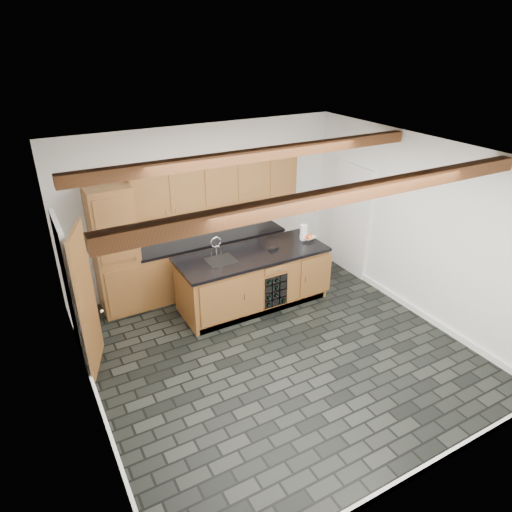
{
  "coord_description": "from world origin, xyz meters",
  "views": [
    {
      "loc": [
        -2.83,
        -4.49,
        4.12
      ],
      "look_at": [
        0.09,
        0.8,
        1.14
      ],
      "focal_mm": 32.0,
      "sensor_mm": 36.0,
      "label": 1
    }
  ],
  "objects": [
    {
      "name": "ground",
      "position": [
        0.0,
        0.0,
        0.0
      ],
      "size": [
        5.0,
        5.0,
        0.0
      ],
      "primitive_type": "plane",
      "color": "black",
      "rests_on": "ground"
    },
    {
      "name": "room_shell",
      "position": [
        -0.09,
        0.53,
        1.53
      ],
      "size": [
        5.01,
        5.0,
        5.0
      ],
      "color": "white",
      "rests_on": "ground"
    },
    {
      "name": "back_cabinetry",
      "position": [
        -0.38,
        2.24,
        0.98
      ],
      "size": [
        3.65,
        0.62,
        2.2
      ],
      "color": "brown",
      "rests_on": "ground"
    },
    {
      "name": "island",
      "position": [
        0.31,
        1.28,
        0.46
      ],
      "size": [
        2.48,
        0.96,
        0.93
      ],
      "color": "brown",
      "rests_on": "ground"
    },
    {
      "name": "faucet",
      "position": [
        -0.25,
        1.33,
        0.96
      ],
      "size": [
        0.45,
        0.4,
        0.34
      ],
      "color": "black",
      "rests_on": "island"
    },
    {
      "name": "kitchen_scale",
      "position": [
        0.65,
        1.24,
        0.95
      ],
      "size": [
        0.18,
        0.14,
        0.05
      ],
      "rotation": [
        0.0,
        0.0,
        0.33
      ],
      "color": "black",
      "rests_on": "island"
    },
    {
      "name": "fruit_bowl",
      "position": [
        1.38,
        1.31,
        0.96
      ],
      "size": [
        0.28,
        0.28,
        0.06
      ],
      "primitive_type": "imported",
      "rotation": [
        0.0,
        0.0,
        0.19
      ],
      "color": "white",
      "rests_on": "island"
    },
    {
      "name": "fruit_cluster",
      "position": [
        1.38,
        1.31,
        0.99
      ],
      "size": [
        0.16,
        0.17,
        0.07
      ],
      "color": "red",
      "rests_on": "fruit_bowl"
    },
    {
      "name": "paper_towel",
      "position": [
        1.32,
        1.34,
        1.06
      ],
      "size": [
        0.12,
        0.12,
        0.26
      ],
      "primitive_type": "cylinder",
      "color": "white",
      "rests_on": "island"
    },
    {
      "name": "mug",
      "position": [
        -1.3,
        2.19,
        0.97
      ],
      "size": [
        0.11,
        0.11,
        0.09
      ],
      "primitive_type": "imported",
      "rotation": [
        0.0,
        0.0,
        0.22
      ],
      "color": "white",
      "rests_on": "back_cabinetry"
    }
  ]
}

